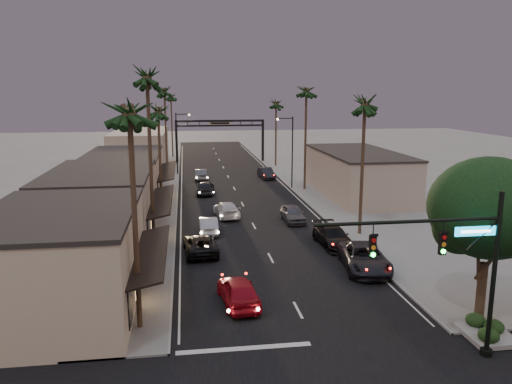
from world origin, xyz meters
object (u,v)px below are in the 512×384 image
object	(u,v)px
streetlight_right	(290,146)
palm_lc	(158,107)
corner_tree	(491,212)
palm_far	(171,95)
oncoming_silver	(208,225)
oncoming_red	(238,291)
palm_rc	(276,101)
palm_la	(129,105)
palm_lb	(147,73)
palm_rb	(306,88)
palm_ra	(365,99)
oncoming_pickup	(200,244)
traffic_signal	(456,253)
curbside_near	(364,258)
curbside_black	(333,236)
arch	(220,130)
palm_ld	(164,89)
streetlight_left	(178,138)

from	to	relation	value
streetlight_right	palm_lc	size ratio (longest dim) A/B	0.74
corner_tree	palm_far	size ratio (longest dim) A/B	0.67
streetlight_right	oncoming_silver	distance (m)	22.23
streetlight_right	palm_lc	distance (m)	18.66
oncoming_red	oncoming_silver	xyz separation A→B (m)	(-0.98, 15.02, -0.09)
oncoming_silver	palm_rc	bearing A→B (deg)	-108.71
palm_la	palm_lb	distance (m)	13.14
palm_rb	palm_ra	bearing A→B (deg)	-90.00
oncoming_pickup	palm_lc	bearing A→B (deg)	-80.58
palm_la	palm_lb	xyz separation A→B (m)	(-0.00, 13.00, 1.94)
palm_la	palm_rb	world-z (taller)	palm_rb
traffic_signal	corner_tree	size ratio (longest dim) A/B	0.97
traffic_signal	palm_far	bearing A→B (deg)	100.70
oncoming_red	oncoming_pickup	world-z (taller)	oncoming_red
palm_lc	palm_rb	distance (m)	19.07
traffic_signal	palm_ra	world-z (taller)	palm_ra
oncoming_silver	curbside_near	world-z (taller)	curbside_near
traffic_signal	corner_tree	bearing A→B (deg)	42.31
oncoming_pickup	curbside_near	size ratio (longest dim) A/B	0.83
palm_rc	oncoming_silver	distance (m)	40.98
oncoming_red	curbside_near	distance (m)	10.21
palm_ra	oncoming_silver	bearing A→B (deg)	169.75
palm_la	curbside_near	xyz separation A→B (m)	(14.56, 6.75, -10.59)
palm_ra	palm_rc	bearing A→B (deg)	90.00
palm_ra	palm_rc	world-z (taller)	palm_ra
oncoming_silver	palm_ra	bearing A→B (deg)	169.81
corner_tree	curbside_black	bearing A→B (deg)	106.49
arch	oncoming_red	xyz separation A→B (m)	(-3.22, -58.70, -4.72)
palm_ld	palm_ra	xyz separation A→B (m)	(17.20, -31.00, -0.97)
palm_lb	traffic_signal	bearing A→B (deg)	-51.56
curbside_black	oncoming_red	bearing A→B (deg)	-133.90
corner_tree	oncoming_red	size ratio (longest dim) A/B	1.85
palm_ld	curbside_near	xyz separation A→B (m)	(14.56, -39.25, -11.56)
palm_la	traffic_signal	bearing A→B (deg)	-19.29
palm_lb	oncoming_red	world-z (taller)	palm_lb
palm_ld	palm_rc	world-z (taller)	palm_ld
arch	traffic_signal	bearing A→B (deg)	-85.07
traffic_signal	curbside_near	xyz separation A→B (m)	(0.27, 11.75, -4.22)
traffic_signal	curbside_near	size ratio (longest dim) A/B	1.38
palm_lb	oncoming_silver	xyz separation A→B (m)	(4.39, 4.32, -12.67)
palm_rc	palm_far	xyz separation A→B (m)	(-16.90, 14.00, 0.97)
palm_rc	streetlight_left	bearing A→B (deg)	-158.86
traffic_signal	oncoming_pickup	size ratio (longest dim) A/B	1.66
corner_tree	streetlight_right	world-z (taller)	streetlight_right
oncoming_pickup	streetlight_right	bearing A→B (deg)	-120.01
oncoming_red	curbside_black	world-z (taller)	oncoming_red
streetlight_left	curbside_near	distance (m)	44.40
streetlight_right	palm_rb	bearing A→B (deg)	-30.76
arch	oncoming_silver	xyz separation A→B (m)	(-4.21, -43.68, -4.82)
curbside_near	oncoming_silver	bearing A→B (deg)	141.21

